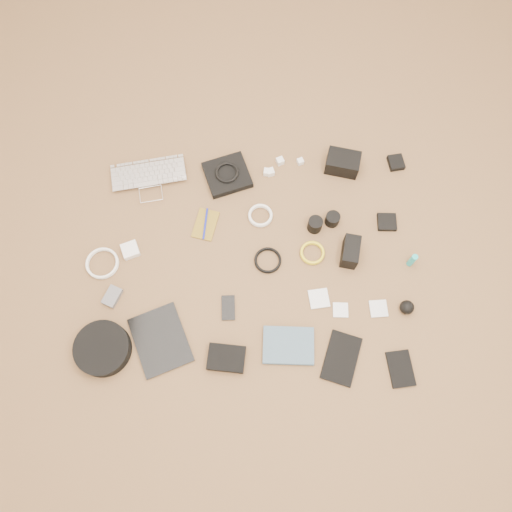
{
  "coord_description": "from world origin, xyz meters",
  "views": [
    {
      "loc": [
        0.01,
        -0.7,
        2.03
      ],
      "look_at": [
        0.01,
        0.03,
        0.02
      ],
      "focal_mm": 35.0,
      "sensor_mm": 36.0,
      "label": 1
    }
  ],
  "objects_px": {
    "tablet": "(161,340)",
    "paperback": "(288,365)",
    "phone": "(228,308)",
    "headphone_case": "(103,349)",
    "dslr_camera": "(343,163)",
    "laptop": "(150,183)"
  },
  "relations": [
    {
      "from": "dslr_camera",
      "to": "phone",
      "type": "relative_size",
      "value": 1.4
    },
    {
      "from": "laptop",
      "to": "tablet",
      "type": "height_order",
      "value": "laptop"
    },
    {
      "from": "phone",
      "to": "paperback",
      "type": "height_order",
      "value": "paperback"
    },
    {
      "from": "tablet",
      "to": "paperback",
      "type": "bearing_deg",
      "value": -33.33
    },
    {
      "from": "laptop",
      "to": "dslr_camera",
      "type": "bearing_deg",
      "value": -4.64
    },
    {
      "from": "dslr_camera",
      "to": "laptop",
      "type": "bearing_deg",
      "value": -161.7
    },
    {
      "from": "headphone_case",
      "to": "tablet",
      "type": "bearing_deg",
      "value": 10.03
    },
    {
      "from": "tablet",
      "to": "phone",
      "type": "height_order",
      "value": "tablet"
    },
    {
      "from": "laptop",
      "to": "phone",
      "type": "relative_size",
      "value": 3.19
    },
    {
      "from": "tablet",
      "to": "paperback",
      "type": "distance_m",
      "value": 0.53
    },
    {
      "from": "tablet",
      "to": "laptop",
      "type": "bearing_deg",
      "value": 75.07
    },
    {
      "from": "headphone_case",
      "to": "paperback",
      "type": "distance_m",
      "value": 0.75
    },
    {
      "from": "dslr_camera",
      "to": "tablet",
      "type": "height_order",
      "value": "dslr_camera"
    },
    {
      "from": "phone",
      "to": "laptop",
      "type": "bearing_deg",
      "value": 120.36
    },
    {
      "from": "headphone_case",
      "to": "laptop",
      "type": "bearing_deg",
      "value": 80.37
    },
    {
      "from": "laptop",
      "to": "paperback",
      "type": "bearing_deg",
      "value": -63.46
    },
    {
      "from": "dslr_camera",
      "to": "headphone_case",
      "type": "xyz_separation_m",
      "value": [
        -1.01,
        -0.85,
        -0.01
      ]
    },
    {
      "from": "phone",
      "to": "headphone_case",
      "type": "bearing_deg",
      "value": -162.77
    },
    {
      "from": "phone",
      "to": "paperback",
      "type": "relative_size",
      "value": 0.52
    },
    {
      "from": "dslr_camera",
      "to": "phone",
      "type": "bearing_deg",
      "value": -114.87
    },
    {
      "from": "tablet",
      "to": "phone",
      "type": "distance_m",
      "value": 0.31
    },
    {
      "from": "dslr_camera",
      "to": "phone",
      "type": "height_order",
      "value": "dslr_camera"
    }
  ]
}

